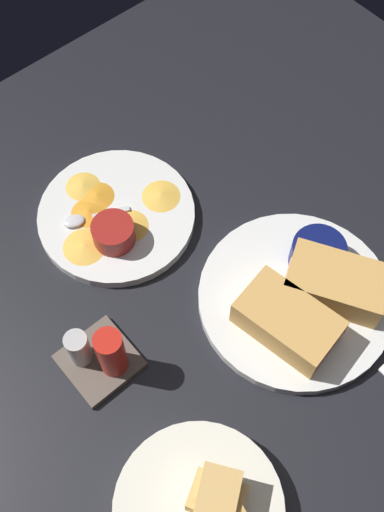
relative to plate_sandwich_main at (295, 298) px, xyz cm
name	(u,v)px	position (x,y,z in cm)	size (l,w,h in cm)	color
ground_plane	(246,284)	(6.71, 2.73, -2.30)	(110.00, 110.00, 3.00)	black
plate_sandwich_main	(295,298)	(0.00, 0.00, 0.00)	(26.73, 26.73, 1.60)	silver
sandwich_half_near	(287,321)	(-2.39, 4.48, 3.20)	(14.28, 9.76, 4.80)	tan
sandwich_half_far	(336,283)	(-2.68, -4.31, 3.20)	(15.06, 13.10, 4.80)	tan
ramekin_dark_sauce	(317,254)	(1.97, -5.68, 3.15)	(7.46, 7.46, 4.39)	#0C144C
spoon_by_dark_ramekin	(302,296)	(-0.54, -0.46, 1.16)	(5.61, 9.53, 0.80)	silver
plate_chips_companion	(117,215)	(26.82, 10.40, 0.00)	(23.19, 23.19, 1.60)	silver
ramekin_light_gravy	(113,232)	(23.34, 13.30, 2.68)	(6.07, 6.07, 3.49)	maroon
spoon_by_gravy_ramekin	(83,219)	(28.85, 14.88, 1.16)	(5.45, 9.59, 0.80)	silver
plantain_chip_scatter	(108,211)	(27.56, 11.23, 1.10)	(16.77, 20.53, 0.60)	gold
bread_basket_rear	(203,508)	(-12.14, 27.53, 1.51)	(19.74, 19.74, 7.88)	silver
condiment_caddy	(100,354)	(10.03, 25.52, 2.61)	(9.00, 9.00, 9.50)	brown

